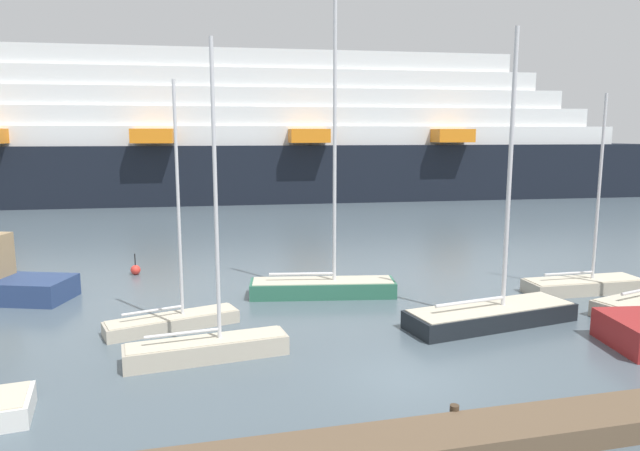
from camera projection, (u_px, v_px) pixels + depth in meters
ground_plane at (407, 380)px, 17.86m from camera, size 600.00×600.00×0.00m
dock_pier at (471, 438)px, 13.92m from camera, size 26.30×1.81×0.72m
sailboat_0 at (207, 344)px, 19.47m from camera, size 5.57×1.80×10.60m
sailboat_1 at (173, 317)px, 22.51m from camera, size 5.28×2.58×9.57m
sailboat_2 at (491, 311)px, 23.01m from camera, size 7.35×3.09×11.55m
sailboat_4 at (584, 283)px, 27.70m from camera, size 5.80×1.76×9.40m
sailboat_5 at (323, 283)px, 27.01m from camera, size 6.97×2.86×13.59m
channel_buoy_0 at (136, 270)px, 31.12m from camera, size 0.53×0.53×1.16m
cruise_ship at (160, 137)px, 65.85m from camera, size 114.51×24.09×22.17m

